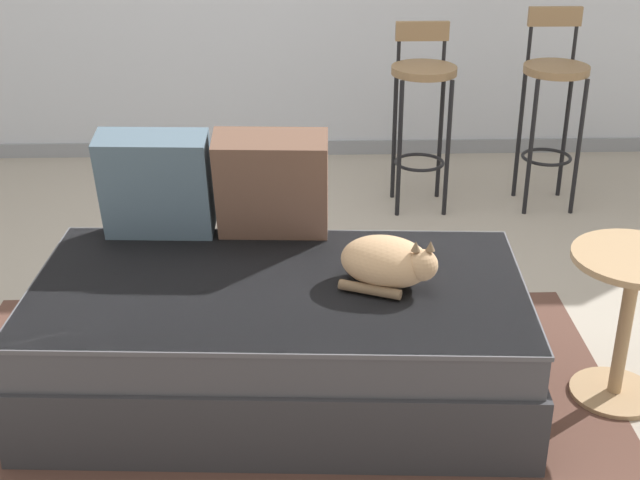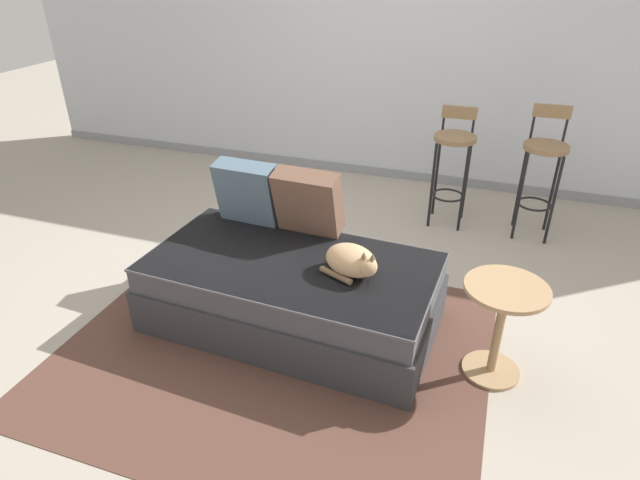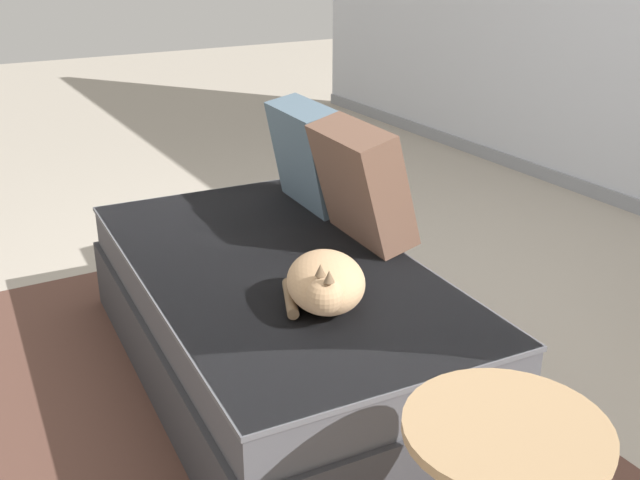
% 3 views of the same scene
% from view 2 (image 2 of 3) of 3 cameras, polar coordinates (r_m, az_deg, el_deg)
% --- Properties ---
extents(ground_plane, '(16.00, 16.00, 0.00)m').
position_cam_2_polar(ground_plane, '(3.79, -0.67, -5.13)').
color(ground_plane, '#A89E8E').
rests_on(ground_plane, ground).
extents(wall_back_panel, '(8.00, 0.10, 2.60)m').
position_cam_2_polar(wall_back_panel, '(5.37, 7.82, 19.91)').
color(wall_back_panel, silver).
rests_on(wall_back_panel, ground).
extents(wall_baseboard_trim, '(8.00, 0.02, 0.09)m').
position_cam_2_polar(wall_baseboard_trim, '(5.65, 6.85, 7.18)').
color(wall_baseboard_trim, gray).
rests_on(wall_baseboard_trim, ground).
extents(area_rug, '(2.47, 2.04, 0.01)m').
position_cam_2_polar(area_rug, '(3.27, -4.87, -11.58)').
color(area_rug, brown).
rests_on(area_rug, ground).
extents(couch, '(1.82, 1.04, 0.45)m').
position_cam_2_polar(couch, '(3.35, -3.00, -5.50)').
color(couch, '#353539').
rests_on(couch, ground).
extents(throw_pillow_corner, '(0.43, 0.25, 0.44)m').
position_cam_2_polar(throw_pillow_corner, '(3.62, -7.72, 5.07)').
color(throw_pillow_corner, '#4C6070').
rests_on(throw_pillow_corner, couch).
extents(throw_pillow_middle, '(0.44, 0.28, 0.45)m').
position_cam_2_polar(throw_pillow_middle, '(3.44, -1.26, 4.08)').
color(throw_pillow_middle, brown).
rests_on(throw_pillow_middle, couch).
extents(cat, '(0.39, 0.35, 0.20)m').
position_cam_2_polar(cat, '(3.07, 3.45, -2.24)').
color(cat, tan).
rests_on(cat, couch).
extents(bar_stool_near_window, '(0.34, 0.34, 0.98)m').
position_cam_2_polar(bar_stool_near_window, '(4.58, 14.03, 8.96)').
color(bar_stool_near_window, black).
rests_on(bar_stool_near_window, ground).
extents(bar_stool_by_doorway, '(0.34, 0.34, 1.05)m').
position_cam_2_polar(bar_stool_by_doorway, '(4.58, 22.69, 7.73)').
color(bar_stool_by_doorway, black).
rests_on(bar_stool_by_doorway, ground).
extents(side_table, '(0.44, 0.44, 0.58)m').
position_cam_2_polar(side_table, '(3.04, 18.75, -7.91)').
color(side_table, tan).
rests_on(side_table, ground).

